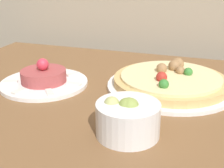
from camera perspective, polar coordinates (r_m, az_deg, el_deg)
name	(u,v)px	position (r m, az deg, el deg)	size (l,w,h in m)	color
dining_table	(121,131)	(0.85, 1.68, -8.62)	(1.18, 0.79, 0.75)	brown
pizza_plate	(170,82)	(0.84, 10.64, 0.43)	(0.34, 0.34, 0.06)	white
tartare_plate	(44,79)	(0.87, -12.34, 0.85)	(0.24, 0.24, 0.08)	white
small_bowl	(128,118)	(0.60, 2.86, -6.22)	(0.12, 0.12, 0.08)	white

